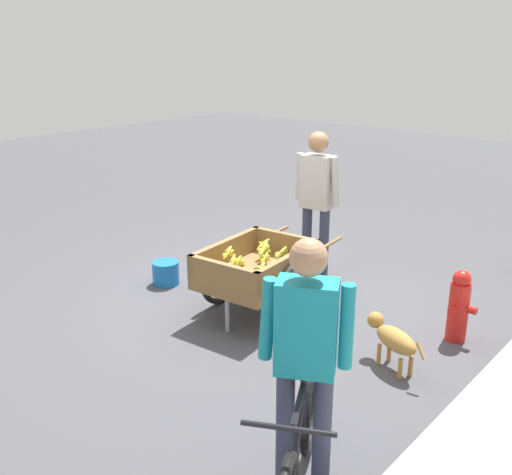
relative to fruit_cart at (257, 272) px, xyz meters
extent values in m
plane|color=#47474C|center=(-0.13, -0.13, -0.44)|extent=(24.00, 24.00, 0.00)
cube|color=olive|center=(0.01, 0.00, -0.04)|extent=(1.18, 0.92, 0.10)
cube|color=olive|center=(0.53, 0.06, 0.13)|extent=(0.15, 0.80, 0.24)
cube|color=olive|center=(-0.51, -0.05, 0.13)|extent=(0.15, 0.80, 0.24)
cube|color=olive|center=(-0.03, 0.37, 0.13)|extent=(1.10, 0.18, 0.24)
cube|color=olive|center=(0.05, -0.37, 0.13)|extent=(1.10, 0.18, 0.24)
torus|color=black|center=(-0.04, 0.44, -0.12)|extent=(0.64, 0.13, 0.64)
torus|color=black|center=(0.06, -0.44, -0.12)|extent=(0.64, 0.13, 0.64)
cylinder|color=#9E9EA8|center=(0.01, 0.00, -0.12)|extent=(0.14, 0.88, 0.04)
cylinder|color=olive|center=(-0.85, 0.25, 0.11)|extent=(0.55, 0.10, 0.04)
cylinder|color=olive|center=(-0.77, -0.43, 0.11)|extent=(0.55, 0.10, 0.04)
cylinder|color=#9E9EA8|center=(0.48, 0.05, -0.26)|extent=(0.04, 0.04, 0.35)
ellipsoid|color=gold|center=(0.05, -0.20, 0.05)|extent=(0.19, 0.08, 0.12)
ellipsoid|color=gold|center=(0.07, -0.19, 0.06)|extent=(0.18, 0.06, 0.05)
ellipsoid|color=gold|center=(0.09, -0.18, 0.07)|extent=(0.17, 0.06, 0.14)
ellipsoid|color=gold|center=(0.04, 0.23, 0.10)|extent=(0.19, 0.08, 0.13)
ellipsoid|color=gold|center=(0.05, 0.24, 0.11)|extent=(0.19, 0.07, 0.10)
ellipsoid|color=gold|center=(0.06, 0.24, 0.12)|extent=(0.18, 0.05, 0.05)
ellipsoid|color=gold|center=(0.07, 0.25, 0.13)|extent=(0.19, 0.09, 0.09)
ellipsoid|color=gold|center=(0.08, 0.26, 0.14)|extent=(0.18, 0.11, 0.13)
ellipsoid|color=gold|center=(-0.16, -0.05, 0.15)|extent=(0.19, 0.06, 0.12)
ellipsoid|color=gold|center=(-0.16, -0.04, 0.16)|extent=(0.19, 0.09, 0.11)
ellipsoid|color=gold|center=(-0.14, -0.03, 0.17)|extent=(0.18, 0.07, 0.05)
ellipsoid|color=gold|center=(-0.13, -0.03, 0.18)|extent=(0.19, 0.06, 0.10)
ellipsoid|color=gold|center=(-0.12, -0.02, 0.19)|extent=(0.18, 0.08, 0.14)
ellipsoid|color=gold|center=(-0.32, -0.18, 0.15)|extent=(0.18, 0.06, 0.14)
ellipsoid|color=gold|center=(-0.30, -0.17, 0.16)|extent=(0.19, 0.08, 0.05)
ellipsoid|color=gold|center=(-0.28, -0.16, 0.17)|extent=(0.19, 0.09, 0.13)
ellipsoid|color=gold|center=(-0.14, -0.01, 0.10)|extent=(0.18, 0.08, 0.13)
ellipsoid|color=gold|center=(-0.12, 0.00, 0.11)|extent=(0.19, 0.09, 0.05)
ellipsoid|color=gold|center=(-0.10, 0.01, 0.12)|extent=(0.19, 0.10, 0.12)
ellipsoid|color=gold|center=(0.17, -0.20, 0.19)|extent=(0.18, 0.08, 0.14)
ellipsoid|color=gold|center=(0.20, -0.19, 0.20)|extent=(0.18, 0.07, 0.05)
ellipsoid|color=gold|center=(0.21, -0.19, 0.21)|extent=(0.18, 0.09, 0.12)
ellipsoid|color=gold|center=(0.13, -0.19, 0.09)|extent=(0.18, 0.10, 0.12)
ellipsoid|color=gold|center=(0.15, -0.18, 0.10)|extent=(0.19, 0.09, 0.05)
ellipsoid|color=gold|center=(0.17, -0.17, 0.11)|extent=(0.18, 0.12, 0.15)
ellipsoid|color=gold|center=(-0.40, -0.01, 0.07)|extent=(0.17, 0.13, 0.14)
ellipsoid|color=gold|center=(-0.39, 0.00, 0.08)|extent=(0.19, 0.10, 0.08)
ellipsoid|color=gold|center=(-0.37, 0.00, 0.09)|extent=(0.19, 0.08, 0.09)
ellipsoid|color=gold|center=(-0.36, 0.01, 0.10)|extent=(0.18, 0.07, 0.14)
ellipsoid|color=gold|center=(0.22, 0.26, 0.15)|extent=(0.18, 0.06, 0.14)
ellipsoid|color=gold|center=(0.24, 0.27, 0.16)|extent=(0.19, 0.10, 0.05)
ellipsoid|color=gold|center=(0.27, 0.28, 0.17)|extent=(0.17, 0.07, 0.15)
ellipsoid|color=gold|center=(-0.25, -0.11, 0.08)|extent=(0.18, 0.08, 0.14)
ellipsoid|color=gold|center=(-0.23, -0.10, 0.09)|extent=(0.19, 0.09, 0.05)
ellipsoid|color=gold|center=(-0.21, -0.10, 0.10)|extent=(0.18, 0.07, 0.14)
cylinder|color=#333851|center=(-1.15, -0.01, -0.03)|extent=(0.11, 0.11, 0.82)
cylinder|color=#333851|center=(-1.12, -0.23, -0.03)|extent=(0.11, 0.11, 0.82)
cube|color=#B7B2AD|center=(-1.14, -0.12, 0.68)|extent=(0.24, 0.36, 0.58)
sphere|color=#9E704C|center=(-1.14, -0.12, 1.11)|extent=(0.22, 0.22, 0.22)
cylinder|color=#B7B2AD|center=(-1.16, 0.10, 0.70)|extent=(0.08, 0.14, 0.53)
cylinder|color=#B7B2AD|center=(-1.11, -0.34, 0.70)|extent=(0.08, 0.09, 0.52)
torus|color=black|center=(1.30, 1.60, -0.11)|extent=(0.61, 0.37, 0.66)
cylinder|color=black|center=(1.73, 1.84, 0.29)|extent=(0.54, 0.32, 0.04)
cylinder|color=black|center=(1.63, 1.78, 0.12)|extent=(0.11, 0.08, 0.45)
cylinder|color=black|center=(1.89, 1.93, 0.07)|extent=(0.48, 0.29, 0.43)
ellipsoid|color=black|center=(1.61, 1.77, 0.38)|extent=(0.20, 0.08, 0.06)
cylinder|color=black|center=(2.13, 2.06, 0.39)|extent=(0.25, 0.42, 0.03)
cylinder|color=#333851|center=(1.55, 1.86, -0.04)|extent=(0.11, 0.11, 0.78)
cylinder|color=#333851|center=(1.66, 1.67, -0.04)|extent=(0.11, 0.11, 0.78)
cube|color=teal|center=(1.60, 1.77, 0.62)|extent=(0.34, 0.39, 0.55)
sphere|color=tan|center=(1.60, 1.77, 1.04)|extent=(0.21, 0.21, 0.21)
cylinder|color=teal|center=(1.50, 1.96, 0.65)|extent=(0.08, 0.08, 0.50)
cylinder|color=teal|center=(1.71, 1.57, 0.65)|extent=(0.08, 0.12, 0.50)
ellipsoid|color=#AD7A38|center=(0.06, 1.55, -0.17)|extent=(0.33, 0.48, 0.18)
sphere|color=#AD7A38|center=(-0.04, 1.30, -0.11)|extent=(0.14, 0.14, 0.14)
cylinder|color=#AD7A38|center=(0.16, 1.81, -0.13)|extent=(0.06, 0.11, 0.12)
cylinder|color=#AD7A38|center=(0.06, 1.40, -0.35)|extent=(0.04, 0.04, 0.18)
cylinder|color=#AD7A38|center=(-0.04, 1.44, -0.35)|extent=(0.04, 0.04, 0.18)
cylinder|color=#AD7A38|center=(0.16, 1.65, -0.35)|extent=(0.04, 0.04, 0.18)
cylinder|color=#AD7A38|center=(0.06, 1.69, -0.35)|extent=(0.04, 0.04, 0.18)
cylinder|color=red|center=(-0.76, 1.71, -0.16)|extent=(0.18, 0.18, 0.55)
sphere|color=red|center=(-0.76, 1.71, 0.15)|extent=(0.16, 0.16, 0.16)
cylinder|color=red|center=(-0.65, 1.71, -0.11)|extent=(0.10, 0.07, 0.07)
cylinder|color=red|center=(-0.76, 1.82, -0.11)|extent=(0.07, 0.10, 0.07)
cylinder|color=#1966B2|center=(0.11, -1.24, -0.31)|extent=(0.29, 0.29, 0.26)
camera|label=1|loc=(3.99, 3.48, 2.13)|focal=41.23mm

